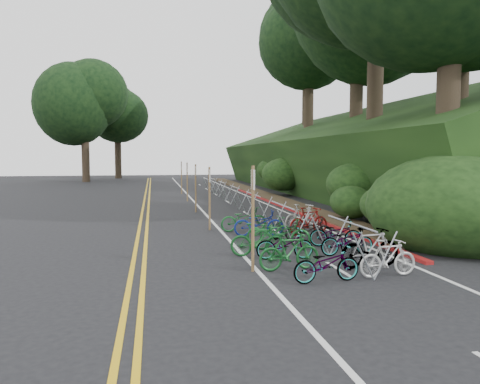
# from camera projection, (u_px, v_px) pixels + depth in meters

# --- Properties ---
(ground) EXTENTS (120.00, 120.00, 0.00)m
(ground) POSITION_uv_depth(u_px,v_px,m) (210.00, 258.00, 13.47)
(ground) COLOR black
(ground) RESTS_ON ground
(road_markings) EXTENTS (7.47, 80.00, 0.01)m
(road_markings) POSITION_uv_depth(u_px,v_px,m) (198.00, 214.00, 23.48)
(road_markings) COLOR gold
(road_markings) RESTS_ON ground
(red_curb) EXTENTS (0.25, 28.00, 0.10)m
(red_curb) POSITION_uv_depth(u_px,v_px,m) (285.00, 207.00, 26.27)
(red_curb) COLOR maroon
(red_curb) RESTS_ON ground
(embankment) EXTENTS (14.30, 48.14, 9.11)m
(embankment) POSITION_uv_depth(u_px,v_px,m) (354.00, 161.00, 34.30)
(embankment) COLOR black
(embankment) RESTS_ON ground
(tree_cluster) EXTENTS (34.34, 55.61, 21.78)m
(tree_cluster) POSITION_uv_depth(u_px,v_px,m) (301.00, 18.00, 35.81)
(tree_cluster) COLOR #2D2319
(tree_cluster) RESTS_ON ground
(bike_rack_front) EXTENTS (1.15, 3.01, 1.19)m
(bike_rack_front) POSITION_uv_depth(u_px,v_px,m) (350.00, 234.00, 12.27)
(bike_rack_front) COLOR gray
(bike_rack_front) RESTS_ON ground
(bike_racks_rest) EXTENTS (1.14, 23.00, 1.17)m
(bike_racks_rest) POSITION_uv_depth(u_px,v_px,m) (235.00, 192.00, 26.69)
(bike_racks_rest) COLOR gray
(bike_racks_rest) RESTS_ON ground
(signpost_near) EXTENTS (0.08, 0.40, 2.68)m
(signpost_near) POSITION_uv_depth(u_px,v_px,m) (253.00, 212.00, 11.74)
(signpost_near) COLOR brown
(signpost_near) RESTS_ON ground
(signposts_rest) EXTENTS (0.08, 18.40, 2.50)m
(signposts_rest) POSITION_uv_depth(u_px,v_px,m) (191.00, 182.00, 27.18)
(signposts_rest) COLOR brown
(signposts_rest) RESTS_ON ground
(bike_front) EXTENTS (0.91, 1.70, 0.98)m
(bike_front) POSITION_uv_depth(u_px,v_px,m) (258.00, 240.00, 13.51)
(bike_front) COLOR #144C1E
(bike_front) RESTS_ON ground
(bike_valet) EXTENTS (3.31, 9.37, 1.07)m
(bike_valet) POSITION_uv_depth(u_px,v_px,m) (300.00, 233.00, 14.91)
(bike_valet) COLOR slate
(bike_valet) RESTS_ON ground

